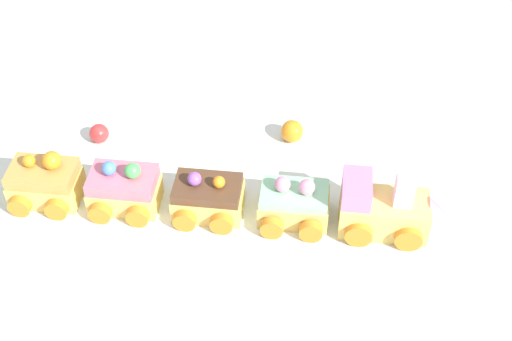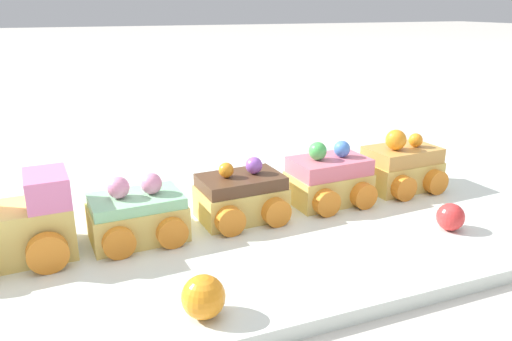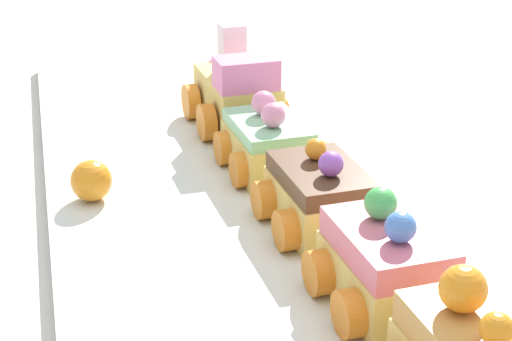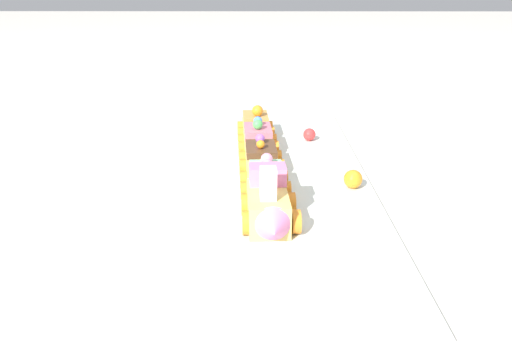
% 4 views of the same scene
% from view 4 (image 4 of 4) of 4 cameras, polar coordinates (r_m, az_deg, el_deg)
% --- Properties ---
extents(ground_plane, '(10.00, 10.00, 0.00)m').
position_cam_4_polar(ground_plane, '(0.82, 1.16, -1.21)').
color(ground_plane, beige).
extents(display_board, '(0.83, 0.33, 0.01)m').
position_cam_4_polar(display_board, '(0.82, 1.16, -0.83)').
color(display_board, silver).
rests_on(display_board, ground_plane).
extents(cake_train_locomotive, '(0.13, 0.08, 0.08)m').
position_cam_4_polar(cake_train_locomotive, '(0.64, 1.64, -4.20)').
color(cake_train_locomotive, '#EACC66').
rests_on(cake_train_locomotive, display_board).
extents(cake_car_mint, '(0.08, 0.08, 0.06)m').
position_cam_4_polar(cake_car_mint, '(0.74, 1.02, -1.10)').
color(cake_car_mint, '#EACC66').
rests_on(cake_car_mint, display_board).
extents(cake_car_chocolate, '(0.08, 0.08, 0.06)m').
position_cam_4_polar(cake_car_chocolate, '(0.83, 0.56, 1.44)').
color(cake_car_chocolate, '#EACC66').
rests_on(cake_car_chocolate, display_board).
extents(cake_car_strawberry, '(0.08, 0.08, 0.06)m').
position_cam_4_polar(cake_car_strawberry, '(0.92, 0.21, 3.58)').
color(cake_car_strawberry, '#EACC66').
rests_on(cake_car_strawberry, display_board).
extents(cake_car_caramel, '(0.08, 0.08, 0.07)m').
position_cam_4_polar(cake_car_caramel, '(1.01, -0.05, 5.18)').
color(cake_car_caramel, '#EACC66').
rests_on(cake_car_caramel, display_board).
extents(gumball_orange, '(0.03, 0.03, 0.03)m').
position_cam_4_polar(gumball_orange, '(0.77, 11.03, -0.97)').
color(gumball_orange, orange).
rests_on(gumball_orange, display_board).
extents(gumball_red, '(0.02, 0.02, 0.02)m').
position_cam_4_polar(gumball_red, '(1.00, 6.12, 4.11)').
color(gumball_red, red).
rests_on(gumball_red, display_board).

